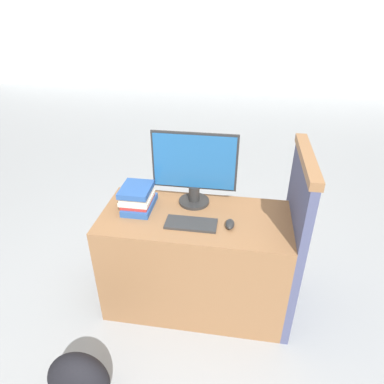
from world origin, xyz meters
The scene contains 9 objects.
ground_plane centered at (0.00, 0.00, 0.00)m, with size 20.00×20.00×0.00m, color #93999E.
wall_back centered at (0.00, 6.53, 1.40)m, with size 12.00×0.06×2.80m.
desk centered at (0.00, 0.29, 0.38)m, with size 1.22×0.58×0.75m.
carrel_divider centered at (0.64, 0.34, 0.61)m, with size 0.07×0.68×1.21m.
monitor centered at (-0.03, 0.45, 1.02)m, with size 0.55×0.21×0.50m.
keyboard centered at (-0.01, 0.19, 0.76)m, with size 0.32×0.14×0.02m.
mouse centered at (0.23, 0.21, 0.77)m, with size 0.05×0.10×0.04m.
book_stack centered at (-0.39, 0.33, 0.83)m, with size 0.20×0.27×0.16m.
backpack centered at (-0.51, -0.55, 0.18)m, with size 0.34×0.25×0.38m.
Camera 1 is at (0.26, -1.51, 2.00)m, focal length 32.00 mm.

